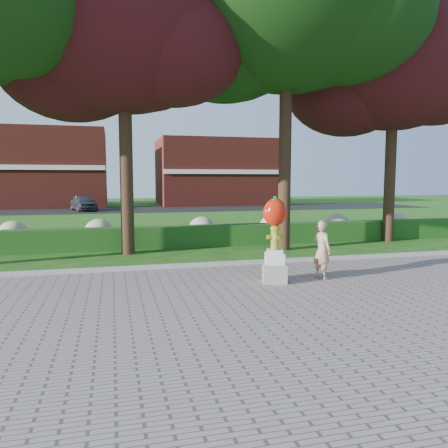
# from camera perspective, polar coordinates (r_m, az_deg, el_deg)

# --- Properties ---
(ground) EXTENTS (100.00, 100.00, 0.00)m
(ground) POSITION_cam_1_polar(r_m,az_deg,el_deg) (9.79, 0.82, -9.19)
(ground) COLOR #1B4B12
(ground) RESTS_ON ground
(walkway) EXTENTS (40.00, 14.00, 0.04)m
(walkway) POSITION_cam_1_polar(r_m,az_deg,el_deg) (6.23, 11.02, -18.18)
(walkway) COLOR gray
(walkway) RESTS_ON ground
(curb) EXTENTS (40.00, 0.18, 0.15)m
(curb) POSITION_cam_1_polar(r_m,az_deg,el_deg) (12.62, -2.76, -5.41)
(curb) COLOR #ADADA5
(curb) RESTS_ON ground
(lawn_hedge) EXTENTS (24.00, 0.70, 0.80)m
(lawn_hedge) POSITION_cam_1_polar(r_m,az_deg,el_deg) (16.46, -5.57, -1.63)
(lawn_hedge) COLOR #144816
(lawn_hedge) RESTS_ON ground
(hydrangea_row) EXTENTS (20.10, 1.10, 0.99)m
(hydrangea_row) POSITION_cam_1_polar(r_m,az_deg,el_deg) (17.51, -4.23, -0.66)
(hydrangea_row) COLOR #BBBA8F
(hydrangea_row) RESTS_ON ground
(street) EXTENTS (50.00, 8.00, 0.02)m
(street) POSITION_cam_1_polar(r_m,az_deg,el_deg) (37.29, -10.52, 1.91)
(street) COLOR black
(street) RESTS_ON ground
(building_left) EXTENTS (14.00, 8.00, 7.00)m
(building_left) POSITION_cam_1_polar(r_m,az_deg,el_deg) (43.79, -24.42, 6.63)
(building_left) COLOR maroon
(building_left) RESTS_ON ground
(building_right) EXTENTS (12.00, 8.00, 6.40)m
(building_right) POSITION_cam_1_polar(r_m,az_deg,el_deg) (44.38, -0.71, 6.75)
(building_right) COLOR maroon
(building_right) RESTS_ON ground
(tree_mid_left) EXTENTS (8.25, 7.04, 10.69)m
(tree_mid_left) POSITION_cam_1_polar(r_m,az_deg,el_deg) (15.93, -13.44, 23.09)
(tree_mid_left) COLOR black
(tree_mid_left) RESTS_ON ground
(tree_mid_right) EXTENTS (9.75, 8.32, 12.64)m
(tree_mid_right) POSITION_cam_1_polar(r_m,az_deg,el_deg) (16.97, 7.69, 26.85)
(tree_mid_right) COLOR black
(tree_mid_right) RESTS_ON ground
(tree_far_right) EXTENTS (7.88, 6.72, 10.21)m
(tree_far_right) POSITION_cam_1_polar(r_m,az_deg,el_deg) (19.61, 20.95, 18.55)
(tree_far_right) COLOR black
(tree_far_right) RESTS_ON ground
(hydrant_sculpture) EXTENTS (0.70, 0.70, 2.10)m
(hydrant_sculpture) POSITION_cam_1_polar(r_m,az_deg,el_deg) (10.62, 6.68, -1.71)
(hydrant_sculpture) COLOR gray
(hydrant_sculpture) RESTS_ON walkway
(woman) EXTENTS (0.52, 0.63, 1.48)m
(woman) POSITION_cam_1_polar(r_m,az_deg,el_deg) (11.25, 12.65, -3.29)
(woman) COLOR tan
(woman) RESTS_ON walkway
(parked_car) EXTENTS (2.56, 4.12, 1.31)m
(parked_car) POSITION_cam_1_polar(r_m,az_deg,el_deg) (36.62, -17.86, 2.70)
(parked_car) COLOR #3F4146
(parked_car) RESTS_ON street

